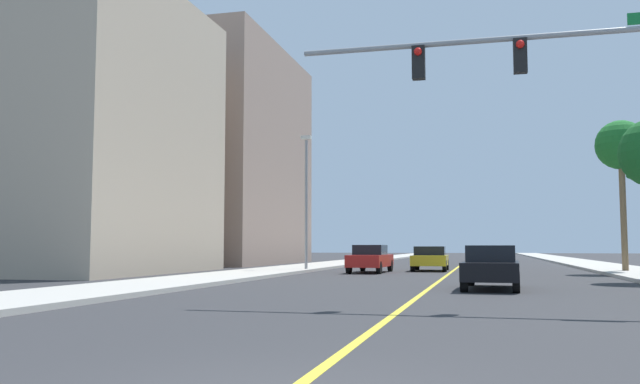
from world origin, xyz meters
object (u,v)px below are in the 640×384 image
object	(u,v)px
palm_far	(621,147)
car_black	(491,266)
traffic_signal_mast	(605,87)
car_red	(370,258)
car_white	(489,256)
car_yellow	(430,258)
street_lamp	(306,194)
car_green	(487,255)

from	to	relation	value
palm_far	car_black	bearing A→B (deg)	-115.19
traffic_signal_mast	car_red	distance (m)	20.89
car_white	car_yellow	bearing A→B (deg)	-114.64
car_red	car_yellow	distance (m)	4.35
traffic_signal_mast	palm_far	bearing A→B (deg)	78.49
street_lamp	car_red	size ratio (longest dim) A/B	1.62
car_green	traffic_signal_mast	bearing A→B (deg)	-83.36
car_black	car_yellow	distance (m)	15.98
street_lamp	palm_far	size ratio (longest dim) A/B	0.96
palm_far	street_lamp	bearing A→B (deg)	-175.62
traffic_signal_mast	car_yellow	world-z (taller)	traffic_signal_mast
street_lamp	palm_far	world-z (taller)	palm_far
traffic_signal_mast	car_red	bearing A→B (deg)	115.33
car_yellow	traffic_signal_mast	bearing A→B (deg)	-75.95
palm_far	car_black	xyz separation A→B (m)	(-6.77, -14.39, -5.81)
car_red	street_lamp	bearing A→B (deg)	170.41
street_lamp	car_white	size ratio (longest dim) A/B	1.67
street_lamp	car_red	xyz separation A→B (m)	(3.74, -0.72, -3.56)
car_black	car_yellow	xyz separation A→B (m)	(-3.25, 15.65, -0.03)
car_white	car_green	size ratio (longest dim) A/B	1.05
traffic_signal_mast	car_green	size ratio (longest dim) A/B	2.47
car_black	car_red	bearing A→B (deg)	118.64
palm_far	car_red	bearing A→B (deg)	-171.22
traffic_signal_mast	car_black	xyz separation A→B (m)	(-2.60, 6.07, -4.34)
traffic_signal_mast	palm_far	distance (m)	20.94
car_black	car_white	bearing A→B (deg)	92.24
traffic_signal_mast	car_yellow	size ratio (longest dim) A/B	2.51
car_yellow	car_green	size ratio (longest dim) A/B	0.98
street_lamp	car_green	distance (m)	19.43
car_red	car_green	size ratio (longest dim) A/B	1.08
palm_far	car_green	bearing A→B (deg)	114.33
car_black	palm_far	bearing A→B (deg)	67.10
palm_far	car_red	size ratio (longest dim) A/B	1.69
traffic_signal_mast	car_black	size ratio (longest dim) A/B	2.30
street_lamp	car_yellow	size ratio (longest dim) A/B	1.78
street_lamp	car_white	world-z (taller)	street_lamp
car_white	traffic_signal_mast	bearing A→B (deg)	-86.81
car_red	car_yellow	size ratio (longest dim) A/B	1.10
car_red	car_white	xyz separation A→B (m)	(6.16, 11.02, 0.00)
street_lamp	car_yellow	distance (m)	7.96
car_black	car_white	xyz separation A→B (m)	(0.02, 23.42, 0.01)
traffic_signal_mast	car_black	bearing A→B (deg)	113.20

